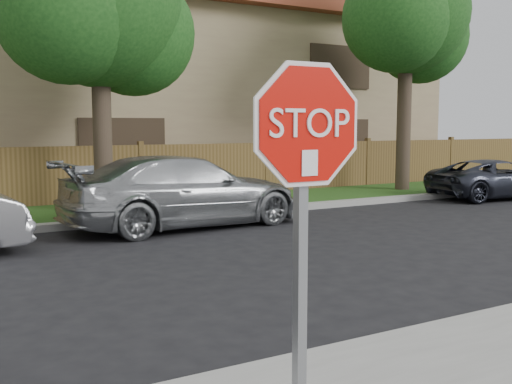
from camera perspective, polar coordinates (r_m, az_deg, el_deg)
far_curb at (r=12.76m, az=-23.20°, el=-3.45°), size 70.00×0.30×0.15m
tree_mid at (r=14.72m, az=-14.53°, el=16.90°), size 4.80×3.90×7.35m
tree_right at (r=19.63m, az=14.49°, el=16.27°), size 4.80×3.90×8.20m
stop_sign at (r=3.51m, az=4.71°, el=1.18°), size 1.01×0.13×2.55m
sedan_right at (r=12.68m, az=-6.83°, el=0.07°), size 5.36×2.54×1.51m
sedan_far_right at (r=18.87m, az=21.93°, el=1.16°), size 4.32×2.44×1.14m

